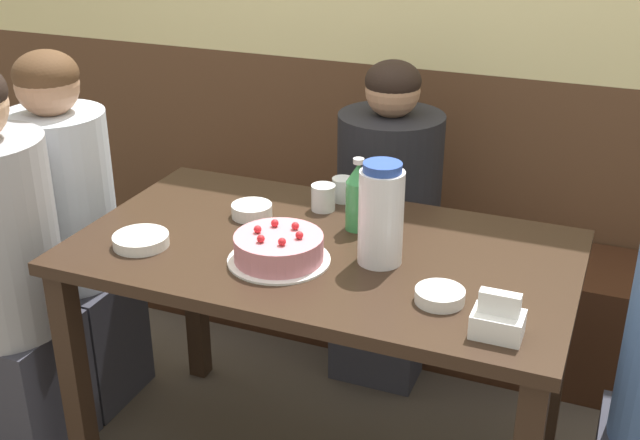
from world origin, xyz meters
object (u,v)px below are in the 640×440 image
(napkin_holder, at_px, (498,320))
(bench_seat, at_px, (404,287))
(bowl_rice_small, at_px, (440,296))
(person_pale_blue_shirt, at_px, (70,245))
(birthday_cake, at_px, (279,249))
(bowl_soup_white, at_px, (252,210))
(bowl_side_dish, at_px, (141,240))
(person_teal_shirt, at_px, (387,229))
(water_pitcher, at_px, (381,215))
(glass_water_tall, at_px, (323,197))
(soju_bottle, at_px, (358,196))
(glass_tumbler_short, at_px, (343,189))

(napkin_holder, bearing_deg, bench_seat, 114.96)
(bowl_rice_small, xyz_separation_m, person_pale_blue_shirt, (-1.28, 0.25, -0.22))
(birthday_cake, relative_size, bowl_soup_white, 2.27)
(bowl_side_dish, xyz_separation_m, person_teal_shirt, (0.43, 0.81, -0.24))
(napkin_holder, bearing_deg, bowl_side_dish, 175.02)
(water_pitcher, bearing_deg, glass_water_tall, 135.52)
(bench_seat, height_order, glass_water_tall, glass_water_tall)
(birthday_cake, bearing_deg, bowl_side_dish, -171.41)
(bowl_soup_white, height_order, bowl_side_dish, bowl_soup_white)
(bowl_soup_white, xyz_separation_m, bowl_side_dish, (-0.19, -0.28, -0.00))
(soju_bottle, relative_size, glass_tumbler_short, 2.90)
(napkin_holder, relative_size, glass_water_tall, 1.45)
(bowl_rice_small, bearing_deg, soju_bottle, 135.58)
(birthday_cake, relative_size, glass_tumbler_short, 3.71)
(soju_bottle, distance_m, person_teal_shirt, 0.60)
(person_teal_shirt, distance_m, person_pale_blue_shirt, 1.05)
(glass_tumbler_short, bearing_deg, birthday_cake, -91.49)
(soju_bottle, bearing_deg, glass_tumbler_short, 122.21)
(bowl_rice_small, bearing_deg, person_pale_blue_shirt, 168.73)
(bench_seat, relative_size, person_pale_blue_shirt, 1.76)
(glass_water_tall, bearing_deg, bowl_soup_white, -144.31)
(glass_water_tall, bearing_deg, napkin_holder, -39.09)
(bowl_side_dish, distance_m, glass_tumbler_short, 0.62)
(napkin_holder, bearing_deg, glass_water_tall, 140.91)
(birthday_cake, relative_size, glass_water_tall, 3.48)
(glass_water_tall, bearing_deg, person_pale_blue_shirt, -170.54)
(birthday_cake, bearing_deg, person_teal_shirt, 85.74)
(birthday_cake, relative_size, bowl_rice_small, 2.27)
(water_pitcher, distance_m, bowl_side_dish, 0.64)
(bowl_side_dish, bearing_deg, bowl_soup_white, 56.27)
(bench_seat, xyz_separation_m, person_teal_shirt, (-0.02, -0.20, 0.32))
(napkin_holder, distance_m, person_teal_shirt, 1.07)
(glass_water_tall, distance_m, person_pale_blue_shirt, 0.87)
(soju_bottle, distance_m, bowl_rice_small, 0.44)
(person_pale_blue_shirt, bearing_deg, bowl_rice_small, -11.27)
(napkin_holder, distance_m, glass_water_tall, 0.77)
(glass_tumbler_short, bearing_deg, bench_seat, 83.33)
(bowl_soup_white, bearing_deg, bench_seat, 70.32)
(bench_seat, relative_size, bowl_side_dish, 14.29)
(soju_bottle, bearing_deg, person_pale_blue_shirt, -176.98)
(birthday_cake, height_order, bowl_side_dish, birthday_cake)
(bench_seat, bearing_deg, glass_tumbler_short, -96.67)
(water_pitcher, distance_m, person_pale_blue_shirt, 1.14)
(bench_seat, relative_size, glass_tumbler_short, 29.77)
(birthday_cake, relative_size, bowl_side_dish, 1.78)
(napkin_holder, bearing_deg, person_teal_shirt, 120.36)
(bench_seat, height_order, bowl_soup_white, bowl_soup_white)
(birthday_cake, height_order, glass_tumbler_short, birthday_cake)
(napkin_holder, height_order, person_teal_shirt, person_teal_shirt)
(bench_seat, distance_m, glass_water_tall, 0.85)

